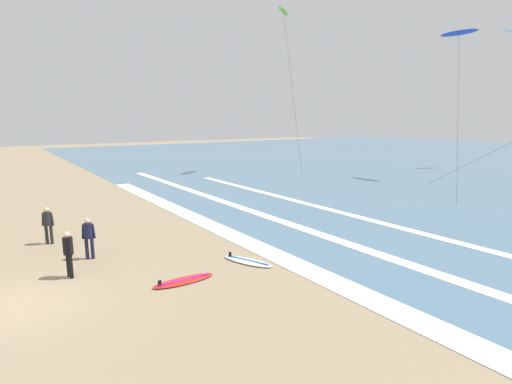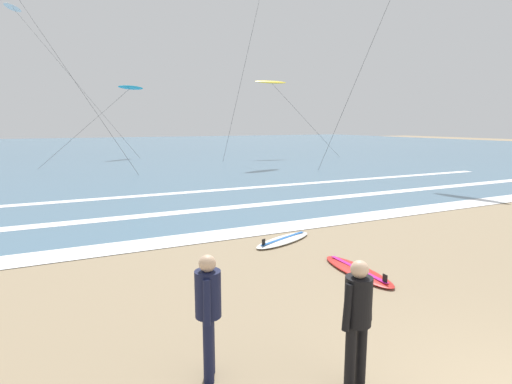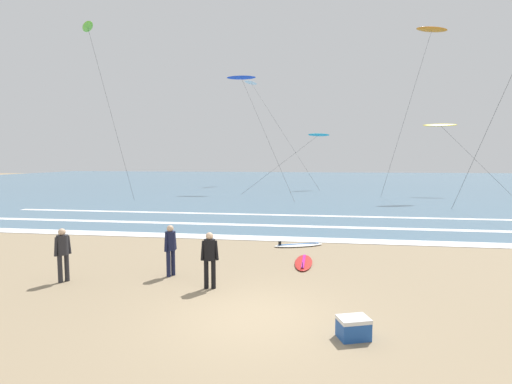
{
  "view_description": "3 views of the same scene",
  "coord_description": "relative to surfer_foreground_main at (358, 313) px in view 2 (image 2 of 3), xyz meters",
  "views": [
    {
      "loc": [
        12.3,
        -0.2,
        5.23
      ],
      "look_at": [
        0.17,
        8.21,
        2.49
      ],
      "focal_mm": 27.25,
      "sensor_mm": 36.0,
      "label": 1
    },
    {
      "loc": [
        -4.4,
        -1.75,
        3.14
      ],
      "look_at": [
        0.55,
        8.5,
        1.21
      ],
      "focal_mm": 28.29,
      "sensor_mm": 36.0,
      "label": 2
    },
    {
      "loc": [
        1.44,
        -8.57,
        3.63
      ],
      "look_at": [
        -1.17,
        8.75,
        2.13
      ],
      "focal_mm": 27.1,
      "sensor_mm": 36.0,
      "label": 3
    }
  ],
  "objects": [
    {
      "name": "wave_foam_outer_break",
      "position": [
        1.78,
        14.44,
        -0.94
      ],
      "size": [
        39.26,
        0.57,
        0.01
      ],
      "primitive_type": "cube",
      "color": "white",
      "rests_on": "ocean_surface"
    },
    {
      "name": "surfboard_foreground_flat",
      "position": [
        2.53,
        2.98,
        -0.91
      ],
      "size": [
        0.63,
        2.11,
        0.25
      ],
      "color": "red",
      "rests_on": "ground"
    },
    {
      "name": "ocean_surface",
      "position": [
        1.42,
        51.6,
        -0.95
      ],
      "size": [
        140.0,
        90.0,
        0.01
      ],
      "primitive_type": "cube",
      "color": "slate",
      "rests_on": "ground"
    },
    {
      "name": "surfboard_right_spare",
      "position": [
        2.25,
        5.69,
        -0.91
      ],
      "size": [
        2.17,
        1.36,
        0.25
      ],
      "color": "silver",
      "rests_on": "ground"
    },
    {
      "name": "wave_foam_shoreline",
      "position": [
        1.41,
        7.0,
        -0.94
      ],
      "size": [
        39.96,
        1.08,
        0.01
      ],
      "primitive_type": "cube",
      "color": "white",
      "rests_on": "ocean_surface"
    },
    {
      "name": "surfer_foreground_main",
      "position": [
        0.0,
        0.0,
        0.0
      ],
      "size": [
        0.52,
        0.32,
        1.6
      ],
      "color": "black",
      "rests_on": "ground"
    },
    {
      "name": "wave_foam_mid_break",
      "position": [
        2.05,
        10.41,
        -0.94
      ],
      "size": [
        53.21,
        0.65,
        0.01
      ],
      "primitive_type": "cube",
      "color": "white",
      "rests_on": "ocean_surface"
    },
    {
      "name": "kite_white_high_right",
      "position": [
        -6.19,
        45.31,
        13.45
      ],
      "size": [
        10.77,
        12.48,
        14.77
      ],
      "color": "white",
      "rests_on": "ground"
    },
    {
      "name": "surfer_background_far",
      "position": [
        -1.51,
        0.95,
        0.0
      ],
      "size": [
        0.32,
        0.5,
        1.6
      ],
      "color": "#141938",
      "rests_on": "ground"
    },
    {
      "name": "kite_yellow_far_left",
      "position": [
        15.32,
        31.21,
        6.04
      ],
      "size": [
        7.36,
        3.94,
        7.25
      ],
      "color": "yellow",
      "rests_on": "ground"
    },
    {
      "name": "kite_cyan_distant_high",
      "position": [
        3.32,
        36.66,
        5.5
      ],
      "size": [
        9.42,
        9.39,
        6.72
      ],
      "color": "#23A8C6",
      "rests_on": "ground"
    }
  ]
}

